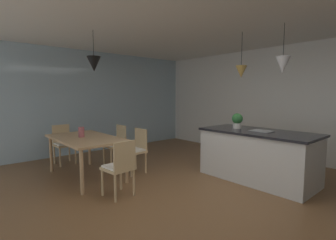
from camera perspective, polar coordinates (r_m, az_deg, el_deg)
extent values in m
cube|color=brown|center=(4.00, 7.65, -17.37)|extent=(10.00, 8.40, 0.04)
cube|color=white|center=(3.87, 8.26, 24.00)|extent=(10.00, 8.40, 0.12)
cube|color=white|center=(6.50, 27.15, 3.43)|extent=(10.00, 0.12, 2.70)
cube|color=#9EB7C6|center=(7.04, -17.96, 3.92)|extent=(0.06, 8.40, 2.70)
cube|color=tan|center=(4.91, -18.28, -4.00)|extent=(1.70, 0.97, 0.04)
cylinder|color=tan|center=(5.83, -17.48, -6.13)|extent=(0.06, 0.06, 0.74)
cylinder|color=tan|center=(4.50, -9.42, -9.48)|extent=(0.06, 0.06, 0.74)
cylinder|color=tan|center=(5.57, -25.14, -6.98)|extent=(0.06, 0.06, 0.74)
cylinder|color=tan|center=(4.15, -19.08, -11.04)|extent=(0.06, 0.06, 0.74)
cube|color=tan|center=(5.65, -12.17, -5.73)|extent=(0.40, 0.40, 0.04)
cube|color=white|center=(5.65, -12.18, -5.38)|extent=(0.36, 0.36, 0.03)
cube|color=tan|center=(5.70, -10.63, -3.26)|extent=(0.38, 0.03, 0.42)
cylinder|color=tan|center=(5.48, -12.84, -8.53)|extent=(0.04, 0.04, 0.41)
cylinder|color=tan|center=(5.77, -14.43, -7.83)|extent=(0.04, 0.04, 0.41)
cylinder|color=tan|center=(5.64, -9.76, -8.05)|extent=(0.04, 0.04, 0.41)
cylinder|color=tan|center=(5.93, -11.46, -7.41)|extent=(0.04, 0.04, 0.41)
cube|color=tan|center=(5.01, -7.87, -7.15)|extent=(0.41, 0.41, 0.04)
cube|color=white|center=(5.00, -7.88, -6.76)|extent=(0.37, 0.37, 0.03)
cube|color=tan|center=(5.06, -6.22, -4.33)|extent=(0.38, 0.04, 0.42)
cylinder|color=tan|center=(4.84, -8.36, -10.38)|extent=(0.04, 0.04, 0.41)
cylinder|color=tan|center=(5.11, -10.52, -9.52)|extent=(0.04, 0.04, 0.41)
cylinder|color=tan|center=(5.03, -5.10, -9.71)|extent=(0.04, 0.04, 0.41)
cylinder|color=tan|center=(5.29, -7.35, -8.94)|extent=(0.04, 0.04, 0.41)
cube|color=tan|center=(6.05, -22.54, -5.29)|extent=(0.42, 0.42, 0.04)
cube|color=white|center=(6.04, -22.56, -4.96)|extent=(0.38, 0.38, 0.03)
cube|color=tan|center=(6.18, -23.23, -2.93)|extent=(0.05, 0.38, 0.42)
cylinder|color=tan|center=(6.00, -20.34, -7.49)|extent=(0.04, 0.04, 0.41)
cylinder|color=tan|center=(5.88, -23.41, -7.88)|extent=(0.04, 0.04, 0.41)
cylinder|color=tan|center=(6.31, -21.58, -6.89)|extent=(0.04, 0.04, 0.41)
cylinder|color=tan|center=(6.19, -24.51, -7.24)|extent=(0.04, 0.04, 0.41)
cube|color=tan|center=(3.95, -11.37, -10.75)|extent=(0.43, 0.43, 0.04)
cube|color=white|center=(3.94, -11.38, -10.26)|extent=(0.39, 0.39, 0.03)
cube|color=tan|center=(3.75, -9.85, -7.99)|extent=(0.06, 0.38, 0.42)
cylinder|color=tan|center=(4.07, -14.73, -13.67)|extent=(0.04, 0.04, 0.41)
cylinder|color=tan|center=(4.25, -10.72, -12.74)|extent=(0.04, 0.04, 0.41)
cylinder|color=tan|center=(3.80, -11.95, -15.03)|extent=(0.04, 0.04, 0.41)
cylinder|color=tan|center=(3.99, -7.80, -13.94)|extent=(0.04, 0.04, 0.41)
cube|color=silver|center=(4.86, 19.72, -7.73)|extent=(1.93, 0.91, 0.88)
cube|color=black|center=(4.78, 19.90, -2.59)|extent=(1.99, 0.97, 0.04)
cube|color=gray|center=(4.74, 20.55, -2.36)|extent=(0.36, 0.30, 0.01)
cylinder|color=black|center=(4.87, -16.69, 16.44)|extent=(0.01, 0.01, 0.47)
cone|color=black|center=(4.82, -16.55, 12.15)|extent=(0.25, 0.25, 0.27)
cylinder|color=black|center=(5.00, 16.50, 15.31)|extent=(0.01, 0.01, 0.61)
cone|color=olive|center=(4.94, 16.36, 10.54)|extent=(0.21, 0.21, 0.22)
cylinder|color=black|center=(4.64, 24.95, 16.30)|extent=(0.01, 0.01, 0.53)
cone|color=#B7B7B7|center=(4.58, 24.73, 11.35)|extent=(0.23, 0.23, 0.28)
cylinder|color=beige|center=(4.99, 15.50, -1.27)|extent=(0.16, 0.16, 0.10)
sphere|color=#2D6B33|center=(4.98, 15.54, 0.31)|extent=(0.21, 0.21, 0.21)
cylinder|color=#994C51|center=(4.94, -19.17, -2.62)|extent=(0.11, 0.11, 0.19)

